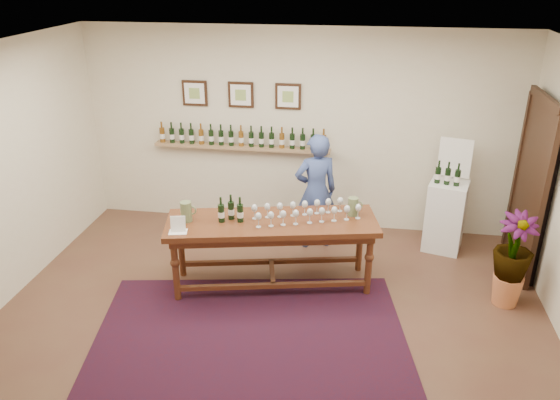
# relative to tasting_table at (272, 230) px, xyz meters

# --- Properties ---
(ground) EXTENTS (6.00, 6.00, 0.00)m
(ground) POSITION_rel_tasting_table_xyz_m (0.09, -0.78, -0.72)
(ground) COLOR #553025
(ground) RESTS_ON ground
(room_shell) EXTENTS (6.00, 6.00, 6.00)m
(room_shell) POSITION_rel_tasting_table_xyz_m (2.20, 1.08, 0.40)
(room_shell) COLOR beige
(room_shell) RESTS_ON ground
(rug) EXTENTS (3.50, 2.63, 0.02)m
(rug) POSITION_rel_tasting_table_xyz_m (-0.06, -1.00, -0.71)
(rug) COLOR #460C11
(rug) RESTS_ON ground
(tasting_table) EXTENTS (2.50, 1.24, 0.85)m
(tasting_table) POSITION_rel_tasting_table_xyz_m (0.00, 0.00, 0.00)
(tasting_table) COLOR #4F2613
(tasting_table) RESTS_ON ground
(table_glasses) EXTENTS (1.36, 0.76, 0.19)m
(table_glasses) POSITION_rel_tasting_table_xyz_m (0.38, 0.11, 0.22)
(table_glasses) COLOR silver
(table_glasses) RESTS_ON tasting_table
(table_bottles) EXTENTS (0.27, 0.18, 0.27)m
(table_bottles) POSITION_rel_tasting_table_xyz_m (-0.46, -0.06, 0.26)
(table_bottles) COLOR black
(table_bottles) RESTS_ON tasting_table
(pitcher_left) EXTENTS (0.19, 0.19, 0.23)m
(pitcher_left) POSITION_rel_tasting_table_xyz_m (-0.95, -0.16, 0.24)
(pitcher_left) COLOR #606E44
(pitcher_left) RESTS_ON tasting_table
(pitcher_right) EXTENTS (0.18, 0.18, 0.22)m
(pitcher_right) POSITION_rel_tasting_table_xyz_m (0.90, 0.29, 0.24)
(pitcher_right) COLOR #606E44
(pitcher_right) RESTS_ON tasting_table
(menu_card) EXTENTS (0.22, 0.18, 0.18)m
(menu_card) POSITION_rel_tasting_table_xyz_m (-0.96, -0.42, 0.22)
(menu_card) COLOR white
(menu_card) RESTS_ON tasting_table
(display_pedestal) EXTENTS (0.58, 0.58, 0.94)m
(display_pedestal) POSITION_rel_tasting_table_xyz_m (2.11, 1.25, -0.25)
(display_pedestal) COLOR white
(display_pedestal) RESTS_ON ground
(pedestal_bottles) EXTENTS (0.32, 0.16, 0.31)m
(pedestal_bottles) POSITION_rel_tasting_table_xyz_m (2.06, 1.20, 0.38)
(pedestal_bottles) COLOR black
(pedestal_bottles) RESTS_ON display_pedestal
(info_sign) EXTENTS (0.41, 0.13, 0.57)m
(info_sign) POSITION_rel_tasting_table_xyz_m (2.16, 1.41, 0.50)
(info_sign) COLOR white
(info_sign) RESTS_ON display_pedestal
(potted_plant) EXTENTS (0.52, 0.52, 0.96)m
(potted_plant) POSITION_rel_tasting_table_xyz_m (2.66, 0.02, -0.16)
(potted_plant) COLOR #CB7243
(potted_plant) RESTS_ON ground
(person) EXTENTS (0.67, 0.56, 1.57)m
(person) POSITION_rel_tasting_table_xyz_m (0.40, 1.07, 0.06)
(person) COLOR #3A4D8A
(person) RESTS_ON ground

